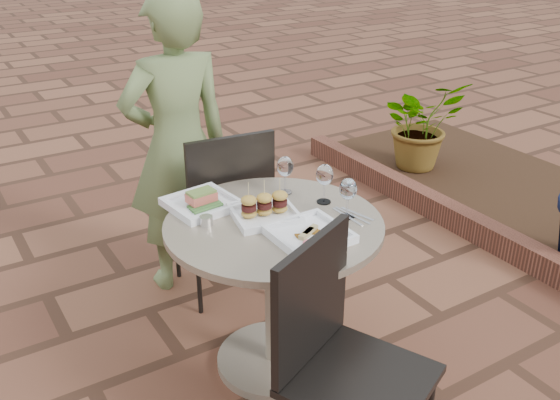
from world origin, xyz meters
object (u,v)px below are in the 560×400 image
plate_salmon (202,202)px  diner (177,146)px  chair_near (337,347)px  plate_sliders (265,209)px  cafe_table (274,273)px  chair_far (225,202)px  plate_tuna (309,234)px

plate_salmon → diner: bearing=76.1°
chair_near → plate_sliders: chair_near is taller
cafe_table → chair_far: chair_far is taller
cafe_table → chair_far: size_ratio=0.97×
cafe_table → plate_sliders: plate_sliders is taller
chair_far → plate_sliders: chair_far is taller
plate_sliders → plate_tuna: bearing=-76.7°
chair_near → plate_sliders: (0.10, 0.65, 0.22)m
chair_far → plate_sliders: (-0.09, -0.55, 0.22)m
chair_far → diner: size_ratio=0.59×
cafe_table → plate_salmon: bearing=124.4°
plate_sliders → plate_tuna: size_ratio=1.09×
chair_near → plate_salmon: (-0.07, 0.88, 0.20)m
plate_tuna → cafe_table: bearing=103.6°
diner → plate_salmon: diner is taller
chair_near → plate_tuna: 0.48m
plate_tuna → plate_salmon: bearing=116.9°
chair_far → diner: bearing=-58.8°
cafe_table → chair_far: (0.08, 0.61, 0.07)m
chair_far → plate_salmon: size_ratio=3.09×
chair_far → plate_sliders: size_ratio=3.06×
cafe_table → plate_salmon: 0.43m
plate_sliders → diner: bearing=92.1°
plate_salmon → plate_tuna: (0.24, -0.46, -0.00)m
chair_far → plate_sliders: 0.60m
chair_far → plate_salmon: (-0.27, -0.33, 0.20)m
plate_salmon → plate_sliders: plate_sliders is taller
chair_near → diner: bearing=62.6°
chair_near → diner: (0.07, 1.47, 0.24)m
cafe_table → chair_far: 0.61m
diner → plate_salmon: 0.61m
diner → chair_far: bearing=115.9°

